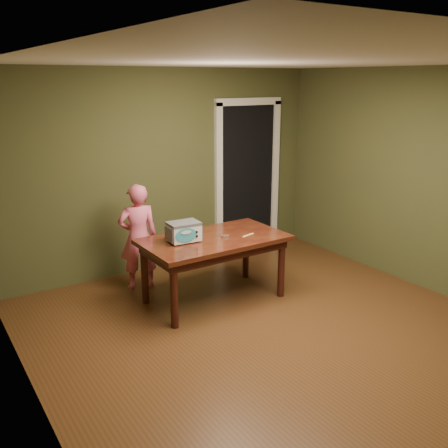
{
  "coord_description": "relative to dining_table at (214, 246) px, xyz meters",
  "views": [
    {
      "loc": [
        -2.88,
        -3.32,
        2.45
      ],
      "look_at": [
        -0.07,
        1.0,
        0.95
      ],
      "focal_mm": 40.0,
      "sensor_mm": 36.0,
      "label": 1
    }
  ],
  "objects": [
    {
      "name": "floor",
      "position": [
        0.08,
        -1.19,
        -0.65
      ],
      "size": [
        5.0,
        5.0,
        0.0
      ],
      "primitive_type": "plane",
      "color": "#533017",
      "rests_on": "ground"
    },
    {
      "name": "baking_pan",
      "position": [
        0.11,
        -0.06,
        0.11
      ],
      "size": [
        0.1,
        0.1,
        0.02
      ],
      "color": "silver",
      "rests_on": "dining_table"
    },
    {
      "name": "room_shell",
      "position": [
        0.08,
        -1.19,
        1.06
      ],
      "size": [
        4.52,
        5.02,
        2.61
      ],
      "color": "#3E4424",
      "rests_on": "ground"
    },
    {
      "name": "toy_oven",
      "position": [
        -0.35,
        0.06,
        0.22
      ],
      "size": [
        0.37,
        0.26,
        0.22
      ],
      "rotation": [
        0.0,
        0.0,
        -0.06
      ],
      "color": "#4C4F54",
      "rests_on": "dining_table"
    },
    {
      "name": "doorway",
      "position": [
        1.38,
        1.6,
        0.41
      ],
      "size": [
        1.1,
        0.66,
        2.25
      ],
      "color": "black",
      "rests_on": "ground"
    },
    {
      "name": "child",
      "position": [
        -0.57,
        0.78,
        -0.01
      ],
      "size": [
        0.52,
        0.4,
        1.29
      ],
      "primitive_type": "imported",
      "rotation": [
        0.0,
        0.0,
        2.93
      ],
      "color": "#ED6184",
      "rests_on": "floor"
    },
    {
      "name": "dining_table",
      "position": [
        0.0,
        0.0,
        0.0
      ],
      "size": [
        1.61,
        0.91,
        0.75
      ],
      "rotation": [
        0.0,
        0.0,
        0.01
      ],
      "color": "black",
      "rests_on": "floor"
    },
    {
      "name": "spatula",
      "position": [
        0.37,
        -0.15,
        0.1
      ],
      "size": [
        0.18,
        0.07,
        0.01
      ],
      "primitive_type": "cube",
      "rotation": [
        0.0,
        0.0,
        0.26
      ],
      "color": "#E4C063",
      "rests_on": "dining_table"
    }
  ]
}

